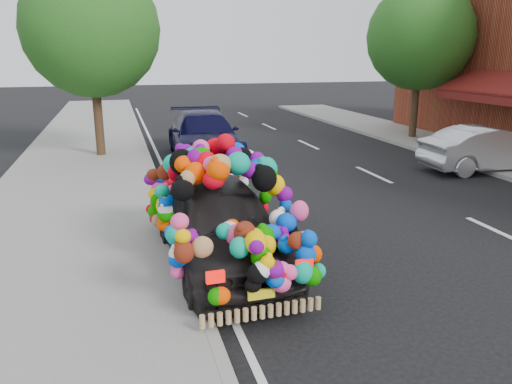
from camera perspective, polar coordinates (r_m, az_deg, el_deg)
ground at (r=8.58m, az=8.00°, el=-7.08°), size 100.00×100.00×0.00m
sidewalk at (r=7.98m, az=-22.06°, el=-9.44°), size 4.00×60.00×0.12m
kerb at (r=7.96m, az=-7.87°, el=-8.40°), size 0.15×60.00×0.13m
lane_markings at (r=10.48m, az=26.41°, el=-4.33°), size 6.00×50.00×0.01m
tree_near_sidewalk at (r=16.76m, az=-18.36°, el=17.32°), size 4.20×4.20×6.13m
tree_far_b at (r=20.59m, az=18.27°, el=16.48°), size 4.00×4.00×5.90m
plush_art_car at (r=7.77m, az=-4.20°, el=-1.23°), size 2.16×4.35×2.04m
navy_sedan at (r=16.16m, az=-5.98°, el=6.40°), size 2.31×5.20×1.48m
silver_hatchback at (r=15.83m, az=25.13°, el=4.47°), size 3.96×1.52×1.29m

